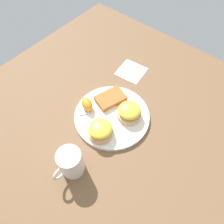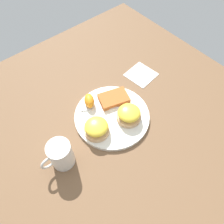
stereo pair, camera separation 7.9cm
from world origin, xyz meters
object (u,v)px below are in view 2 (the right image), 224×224
Objects in this scene: cup at (61,155)px; orange_wedge at (89,101)px; fork at (104,108)px; sandwich_benedict_left at (97,128)px; hashbrown_patty at (114,98)px; sandwich_benedict_right at (129,114)px.

orange_wedge is at bearing -148.77° from cup.
fork is 0.24m from cup.
cup is (0.15, 0.01, 0.01)m from sandwich_benedict_left.
sandwich_benedict_left is 0.80× the size of hashbrown_patty.
sandwich_benedict_right is 0.80× the size of hashbrown_patty.
hashbrown_patty is (-0.01, -0.10, -0.02)m from sandwich_benedict_right.
sandwich_benedict_left is 0.82× the size of cup.
fork is at bearing -162.61° from cup.
sandwich_benedict_left is 0.15m from cup.
cup is at bearing 15.31° from hashbrown_patty.
hashbrown_patty is at bearing 152.20° from orange_wedge.
sandwich_benedict_right reaches higher than orange_wedge.
fork is (0.04, -0.09, -0.02)m from sandwich_benedict_right.
sandwich_benedict_left and sandwich_benedict_right have the same top height.
sandwich_benedict_left reaches higher than fork.
cup reaches higher than sandwich_benedict_left.
sandwich_benedict_left reaches higher than orange_wedge.
sandwich_benedict_left is 1.46× the size of orange_wedge.
hashbrown_patty is at bearing -153.43° from sandwich_benedict_left.
hashbrown_patty reaches higher than fork.
cup reaches higher than sandwich_benedict_right.
hashbrown_patty is at bearing -164.69° from cup.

